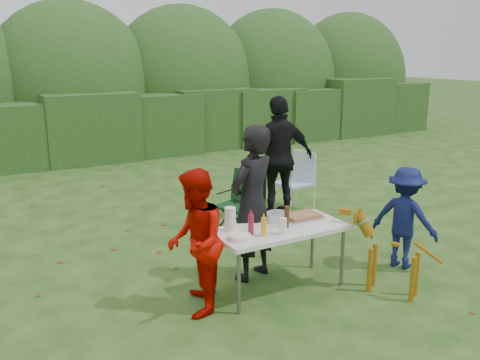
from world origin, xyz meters
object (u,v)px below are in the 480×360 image
camping_chair (236,202)px  person_red_jacket (195,243)px  person_black_puffy (279,158)px  lawn_chair (293,181)px  mustard_bottle (264,227)px  paper_towel_roll (230,219)px  ketchup_bottle (251,224)px  child (405,218)px  beer_bottle (287,217)px  folding_table (280,232)px  person_cook (252,204)px  dog (394,256)px

camping_chair → person_red_jacket: bearing=31.2°
person_red_jacket → person_black_puffy: 3.27m
camping_chair → lawn_chair: (1.42, 0.54, 0.03)m
mustard_bottle → person_black_puffy: bearing=53.0°
lawn_chair → paper_towel_roll: bearing=34.7°
camping_chair → ketchup_bottle: ketchup_bottle is taller
child → ketchup_bottle: size_ratio=5.80×
mustard_bottle → beer_bottle: 0.39m
folding_table → mustard_bottle: bearing=-154.8°
ketchup_bottle → paper_towel_roll: bearing=122.0°
person_black_puffy → beer_bottle: 2.57m
child → camping_chair: size_ratio=1.38×
beer_bottle → person_cook: bearing=111.6°
lawn_chair → ketchup_bottle: size_ratio=4.50×
folding_table → beer_bottle: beer_bottle is taller
person_red_jacket → beer_bottle: (1.10, -0.03, 0.10)m
dog → ketchup_bottle: 1.64m
child → person_black_puffy: bearing=-16.1°
dog → lawn_chair: size_ratio=0.94×
person_black_puffy → paper_towel_roll: (-1.95, -1.97, -0.12)m
person_red_jacket → camping_chair: (1.52, 1.88, -0.29)m
person_black_puffy → child: (0.28, -2.38, -0.35)m
folding_table → person_black_puffy: person_black_puffy is taller
camping_chair → ketchup_bottle: 2.14m
person_red_jacket → child: 2.74m
child → person_red_jacket: bearing=62.4°
child → dog: size_ratio=1.36×
person_cook → person_black_puffy: size_ratio=0.93×
folding_table → dog: (1.04, -0.72, -0.24)m
person_cook → mustard_bottle: 0.60m
folding_table → paper_towel_roll: 0.59m
person_cook → camping_chair: (0.60, 1.46, -0.45)m
folding_table → mustard_bottle: mustard_bottle is taller
ketchup_bottle → beer_bottle: beer_bottle is taller
lawn_chair → mustard_bottle: 3.40m
person_cook → dog: person_cook is taller
ketchup_bottle → beer_bottle: (0.46, 0.01, 0.01)m
camping_chair → mustard_bottle: size_ratio=4.64×
person_cook → mustard_bottle: bearing=51.1°
person_black_puffy → camping_chair: person_black_puffy is taller
beer_bottle → paper_towel_roll: size_ratio=0.92×
person_red_jacket → child: (2.73, -0.23, -0.12)m
person_cook → beer_bottle: 0.49m
person_red_jacket → ketchup_bottle: person_red_jacket is taller
folding_table → ketchup_bottle: bearing=-175.2°
person_black_puffy → lawn_chair: 0.74m
ketchup_bottle → camping_chair: bearing=65.2°
camping_chair → lawn_chair: size_ratio=0.94×
dog → child: bearing=-83.8°
person_red_jacket → camping_chair: person_red_jacket is taller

